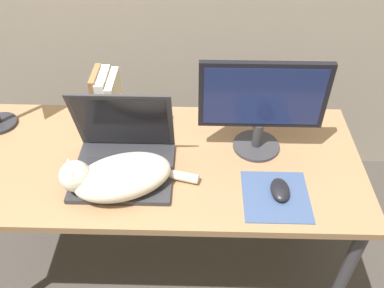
% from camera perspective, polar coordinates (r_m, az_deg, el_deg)
% --- Properties ---
extents(desk, '(1.49, 0.62, 0.72)m').
position_cam_1_polar(desk, '(1.50, -5.52, -4.11)').
color(desk, '#93704C').
rests_on(desk, ground_plane).
extents(laptop, '(0.33, 0.28, 0.29)m').
position_cam_1_polar(laptop, '(1.39, -9.60, -1.73)').
color(laptop, '#2D2D33').
rests_on(laptop, desk).
extents(cat, '(0.44, 0.28, 0.14)m').
position_cam_1_polar(cat, '(1.32, -10.42, -4.51)').
color(cat, beige).
rests_on(cat, desk).
extents(external_monitor, '(0.43, 0.17, 0.35)m').
position_cam_1_polar(external_monitor, '(1.38, 9.80, 5.61)').
color(external_monitor, '#333338').
rests_on(external_monitor, desk).
extents(mousepad, '(0.21, 0.22, 0.00)m').
position_cam_1_polar(mousepad, '(1.35, 11.68, -7.19)').
color(mousepad, '#384C75').
rests_on(mousepad, desk).
extents(computer_mouse, '(0.06, 0.10, 0.03)m').
position_cam_1_polar(computer_mouse, '(1.35, 12.25, -6.29)').
color(computer_mouse, black).
rests_on(computer_mouse, mousepad).
extents(book_row, '(0.09, 0.16, 0.23)m').
position_cam_1_polar(book_row, '(1.56, -11.76, 5.98)').
color(book_row, olive).
rests_on(book_row, desk).
extents(webcam, '(0.04, 0.04, 0.07)m').
position_cam_1_polar(webcam, '(1.59, -3.91, 4.53)').
color(webcam, '#232328').
rests_on(webcam, desk).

